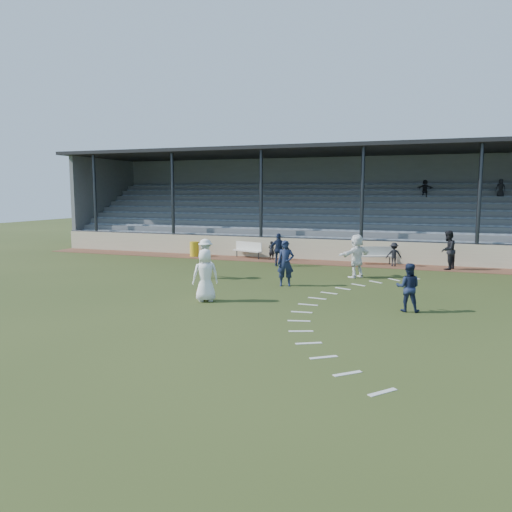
{
  "coord_description": "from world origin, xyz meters",
  "views": [
    {
      "loc": [
        6.98,
        -16.73,
        3.95
      ],
      "look_at": [
        0.0,
        2.5,
        1.3
      ],
      "focal_mm": 35.0,
      "sensor_mm": 36.0,
      "label": 1
    }
  ],
  "objects_px": {
    "player_white_lead": "(205,275)",
    "bench_right": "(375,254)",
    "trash_bin": "(194,249)",
    "player_navy_lead": "(286,263)",
    "official": "(448,250)",
    "bench_left": "(248,248)",
    "football": "(200,291)"
  },
  "relations": [
    {
      "from": "bench_right",
      "to": "official",
      "type": "distance_m",
      "value": 3.81
    },
    {
      "from": "trash_bin",
      "to": "player_navy_lead",
      "type": "relative_size",
      "value": 0.46
    },
    {
      "from": "bench_right",
      "to": "trash_bin",
      "type": "xyz_separation_m",
      "value": [
        -10.73,
        -0.48,
        -0.12
      ]
    },
    {
      "from": "football",
      "to": "player_navy_lead",
      "type": "relative_size",
      "value": 0.12
    },
    {
      "from": "trash_bin",
      "to": "football",
      "type": "relative_size",
      "value": 3.78
    },
    {
      "from": "player_navy_lead",
      "to": "official",
      "type": "distance_m",
      "value": 9.53
    },
    {
      "from": "football",
      "to": "player_white_lead",
      "type": "relative_size",
      "value": 0.12
    },
    {
      "from": "bench_left",
      "to": "player_white_lead",
      "type": "relative_size",
      "value": 1.05
    },
    {
      "from": "bench_right",
      "to": "official",
      "type": "relative_size",
      "value": 1.02
    },
    {
      "from": "bench_left",
      "to": "official",
      "type": "distance_m",
      "value": 11.13
    },
    {
      "from": "trash_bin",
      "to": "player_navy_lead",
      "type": "distance_m",
      "value": 10.8
    },
    {
      "from": "football",
      "to": "bench_right",
      "type": "bearing_deg",
      "value": 62.71
    },
    {
      "from": "official",
      "to": "bench_right",
      "type": "bearing_deg",
      "value": -79.69
    },
    {
      "from": "bench_right",
      "to": "player_navy_lead",
      "type": "relative_size",
      "value": 1.05
    },
    {
      "from": "bench_right",
      "to": "football",
      "type": "xyz_separation_m",
      "value": [
        -5.42,
        -10.5,
        -0.47
      ]
    },
    {
      "from": "player_white_lead",
      "to": "bench_left",
      "type": "bearing_deg",
      "value": -109.47
    },
    {
      "from": "bench_left",
      "to": "trash_bin",
      "type": "distance_m",
      "value": 3.38
    },
    {
      "from": "football",
      "to": "trash_bin",
      "type": "bearing_deg",
      "value": 117.95
    },
    {
      "from": "football",
      "to": "official",
      "type": "xyz_separation_m",
      "value": [
        9.13,
        9.74,
        0.89
      ]
    },
    {
      "from": "trash_bin",
      "to": "player_navy_lead",
      "type": "height_order",
      "value": "player_navy_lead"
    },
    {
      "from": "football",
      "to": "official",
      "type": "height_order",
      "value": "official"
    },
    {
      "from": "player_white_lead",
      "to": "official",
      "type": "relative_size",
      "value": 0.97
    },
    {
      "from": "bench_left",
      "to": "trash_bin",
      "type": "relative_size",
      "value": 2.25
    },
    {
      "from": "player_navy_lead",
      "to": "player_white_lead",
      "type": "bearing_deg",
      "value": -132.84
    },
    {
      "from": "player_white_lead",
      "to": "bench_right",
      "type": "bearing_deg",
      "value": -144.67
    },
    {
      "from": "player_white_lead",
      "to": "player_navy_lead",
      "type": "xyz_separation_m",
      "value": [
        1.88,
        3.83,
        0.01
      ]
    },
    {
      "from": "bench_left",
      "to": "football",
      "type": "xyz_separation_m",
      "value": [
        1.97,
        -10.47,
        -0.47
      ]
    },
    {
      "from": "bench_left",
      "to": "trash_bin",
      "type": "height_order",
      "value": "bench_left"
    },
    {
      "from": "trash_bin",
      "to": "player_navy_lead",
      "type": "bearing_deg",
      "value": -42.41
    },
    {
      "from": "official",
      "to": "player_navy_lead",
      "type": "bearing_deg",
      "value": -20.87
    },
    {
      "from": "bench_left",
      "to": "football",
      "type": "height_order",
      "value": "bench_left"
    },
    {
      "from": "official",
      "to": "bench_left",
      "type": "bearing_deg",
      "value": -71.87
    }
  ]
}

